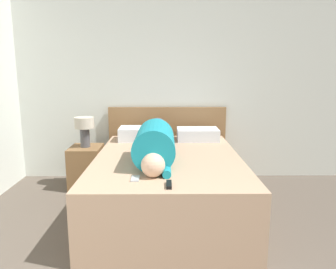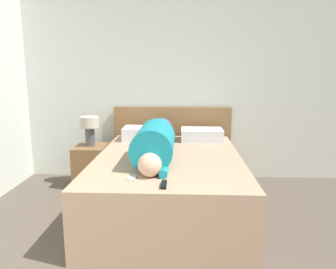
{
  "view_description": "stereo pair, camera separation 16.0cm",
  "coord_description": "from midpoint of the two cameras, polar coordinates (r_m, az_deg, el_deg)",
  "views": [
    {
      "loc": [
        0.02,
        -0.38,
        1.44
      ],
      "look_at": [
        0.04,
        2.63,
        0.84
      ],
      "focal_mm": 35.0,
      "sensor_mm": 36.0,
      "label": 1
    },
    {
      "loc": [
        0.18,
        -0.38,
        1.44
      ],
      "look_at": [
        0.04,
        2.63,
        0.84
      ],
      "focal_mm": 35.0,
      "sensor_mm": 36.0,
      "label": 2
    }
  ],
  "objects": [
    {
      "name": "pillow_second",
      "position": [
        4.02,
        7.04,
        -0.03
      ],
      "size": [
        0.5,
        0.34,
        0.14
      ],
      "color": "white",
      "rests_on": "bed"
    },
    {
      "name": "bed",
      "position": [
        3.37,
        1.5,
        -8.65
      ],
      "size": [
        1.43,
        2.05,
        0.59
      ],
      "color": "tan",
      "rests_on": "ground_plane"
    },
    {
      "name": "tv_remote",
      "position": [
        2.45,
        1.17,
        -8.72
      ],
      "size": [
        0.04,
        0.15,
        0.02
      ],
      "color": "black",
      "rests_on": "bed"
    },
    {
      "name": "cell_phone",
      "position": [
        2.62,
        -4.58,
        -7.57
      ],
      "size": [
        0.06,
        0.13,
        0.01
      ],
      "color": "#B2B7BC",
      "rests_on": "bed"
    },
    {
      "name": "table_lamp",
      "position": [
        4.11,
        -12.43,
        1.38
      ],
      "size": [
        0.23,
        0.23,
        0.37
      ],
      "color": "#4C4C51",
      "rests_on": "nightstand"
    },
    {
      "name": "person_lying",
      "position": [
        3.23,
        -0.64,
        -1.1
      ],
      "size": [
        0.37,
        1.66,
        0.37
      ],
      "color": "#DBB293",
      "rests_on": "bed"
    },
    {
      "name": "pillow_near_headboard",
      "position": [
        4.02,
        -2.85,
        0.17
      ],
      "size": [
        0.53,
        0.34,
        0.16
      ],
      "color": "white",
      "rests_on": "bed"
    },
    {
      "name": "wall_back",
      "position": [
        4.36,
        1.33,
        9.36
      ],
      "size": [
        5.02,
        0.06,
        2.6
      ],
      "color": "silver",
      "rests_on": "ground_plane"
    },
    {
      "name": "headboard",
      "position": [
        4.39,
        1.79,
        -1.43
      ],
      "size": [
        1.55,
        0.04,
        0.96
      ],
      "color": "olive",
      "rests_on": "ground_plane"
    },
    {
      "name": "nightstand",
      "position": [
        4.22,
        -12.14,
        -5.34
      ],
      "size": [
        0.38,
        0.44,
        0.51
      ],
      "color": "brown",
      "rests_on": "ground_plane"
    }
  ]
}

